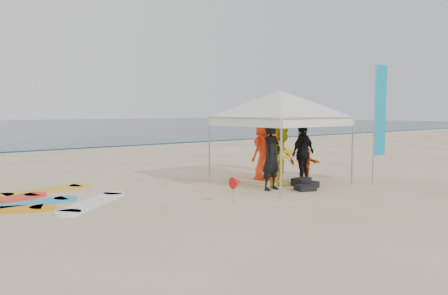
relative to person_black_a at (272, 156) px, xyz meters
The scene contains 12 objects.
ground 2.52m from the person_black_a, 124.14° to the right, with size 120.00×120.00×0.00m, color beige.
shoreline_foam 16.34m from the person_black_a, 94.61° to the left, with size 160.00×1.20×0.01m, color silver.
person_black_a is the anchor object (origin of this frame).
person_yellow 0.58m from the person_black_a, 10.95° to the left, with size 0.89×0.70×1.84m, color yellow.
person_orange_a 1.40m from the person_black_a, 36.49° to the left, with size 1.01×0.58×1.56m, color #F85E16.
person_black_b 1.63m from the person_black_a, ahead, with size 1.06×0.44×1.81m, color black.
person_orange_b 1.84m from the person_black_a, 52.34° to the left, with size 0.95×0.62×1.95m, color #FF3B16.
person_seated 2.56m from the person_black_a, 18.71° to the left, with size 0.94×0.30×1.02m, color #D74513.
canopy_tent 2.11m from the person_black_a, 31.83° to the left, with size 4.24×4.24×3.19m.
feather_flag 3.81m from the person_black_a, 18.60° to the right, with size 0.62×0.04×3.68m.
marker_pennant 2.09m from the person_black_a, 158.49° to the right, with size 0.28×0.28×0.64m.
gear_pile 1.39m from the person_black_a, 14.87° to the right, with size 1.31×1.13×0.22m.
Camera 1 is at (-7.21, -6.58, 2.19)m, focal length 35.00 mm.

